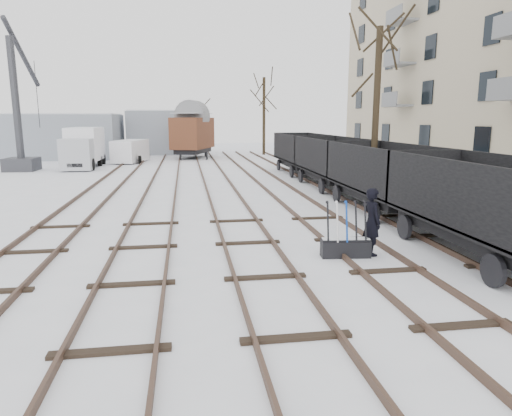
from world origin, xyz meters
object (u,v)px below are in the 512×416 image
Objects in this scene: worker at (372,222)px; freight_wagon_a at (485,220)px; ground_frame at (346,246)px; box_van_wagon at (193,132)px; panel_van at (130,151)px; crane at (20,132)px; lorry at (83,147)px.

freight_wagon_a is (2.84, -0.67, 0.09)m from worker.
ground_frame is 3.71m from freight_wagon_a.
box_van_wagon is 1.32× the size of panel_van.
crane is at bearing 27.73° from worker.
box_van_wagon is (-3.41, 32.05, 2.12)m from ground_frame.
lorry is 4.67m from panel_van.
worker is 29.76m from panel_van.
box_van_wagon reaches higher than worker.
lorry is at bearing -118.70° from box_van_wagon.
worker is 27.65m from lorry.
crane reaches higher than worker.
box_van_wagon is at bearing 102.12° from freight_wagon_a.
crane is (-3.93, -1.34, 1.17)m from lorry.
panel_van is 8.65m from crane.
worker is at bearing 166.75° from freight_wagon_a.
lorry is (-15.29, 25.35, 0.53)m from freight_wagon_a.
box_van_wagon is (-4.16, 31.95, 1.49)m from worker.
crane reaches higher than lorry.
box_van_wagon is 6.62m from panel_van.
worker is 0.40× the size of panel_van.
panel_van is at bearing -124.76° from box_van_wagon.
box_van_wagon reaches higher than ground_frame.
crane is (-15.63, 23.44, 2.42)m from ground_frame.
freight_wagon_a is 31.39m from panel_van.
freight_wagon_a is at bearing -57.84° from box_van_wagon.
box_van_wagon is 0.59× the size of crane.
worker is 2.92m from freight_wagon_a.
lorry is at bearing -115.69° from panel_van.
worker is (0.75, 0.10, 0.63)m from ground_frame.
panel_van is (-5.28, -3.73, -1.43)m from box_van_wagon.
ground_frame is at bearing -64.77° from lorry.
crane is (-19.22, 24.01, 1.70)m from freight_wagon_a.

